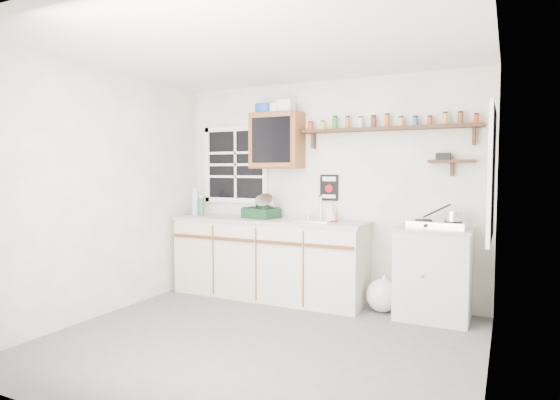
{
  "coord_description": "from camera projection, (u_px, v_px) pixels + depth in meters",
  "views": [
    {
      "loc": [
        1.9,
        -3.47,
        1.48
      ],
      "look_at": [
        -0.07,
        0.55,
        1.19
      ],
      "focal_mm": 30.0,
      "sensor_mm": 36.0,
      "label": 1
    }
  ],
  "objects": [
    {
      "name": "room",
      "position": [
        259.0,
        197.0,
        3.96
      ],
      "size": [
        3.64,
        3.24,
        2.54
      ],
      "color": "#545456",
      "rests_on": "ground"
    },
    {
      "name": "main_cabinet",
      "position": [
        269.0,
        258.0,
        5.44
      ],
      "size": [
        2.31,
        0.63,
        0.92
      ],
      "color": "beige",
      "rests_on": "floor"
    },
    {
      "name": "right_cabinet",
      "position": [
        433.0,
        273.0,
        4.65
      ],
      "size": [
        0.73,
        0.57,
        0.91
      ],
      "color": "#B7B7B0",
      "rests_on": "floor"
    },
    {
      "name": "sink",
      "position": [
        312.0,
        220.0,
        5.17
      ],
      "size": [
        0.52,
        0.44,
        0.29
      ],
      "color": "silver",
      "rests_on": "main_cabinet"
    },
    {
      "name": "upper_cabinet",
      "position": [
        277.0,
        141.0,
        5.46
      ],
      "size": [
        0.6,
        0.32,
        0.65
      ],
      "color": "brown",
      "rests_on": "wall_back"
    },
    {
      "name": "upper_cabinet_clutter",
      "position": [
        273.0,
        108.0,
        5.46
      ],
      "size": [
        0.48,
        0.24,
        0.14
      ],
      "color": "#1A3DA9",
      "rests_on": "upper_cabinet"
    },
    {
      "name": "spice_shelf",
      "position": [
        387.0,
        127.0,
        4.96
      ],
      "size": [
        1.91,
        0.18,
        0.35
      ],
      "color": "black",
      "rests_on": "wall_back"
    },
    {
      "name": "secondary_shelf",
      "position": [
        449.0,
        161.0,
        4.71
      ],
      "size": [
        0.45,
        0.16,
        0.24
      ],
      "color": "black",
      "rests_on": "wall_back"
    },
    {
      "name": "warning_sign",
      "position": [
        329.0,
        188.0,
        5.36
      ],
      "size": [
        0.22,
        0.02,
        0.3
      ],
      "color": "black",
      "rests_on": "wall_back"
    },
    {
      "name": "window_back",
      "position": [
        236.0,
        165.0,
        5.89
      ],
      "size": [
        0.93,
        0.03,
        0.98
      ],
      "color": "black",
      "rests_on": "wall_back"
    },
    {
      "name": "window_right",
      "position": [
        492.0,
        174.0,
        3.66
      ],
      "size": [
        0.03,
        0.78,
        1.08
      ],
      "color": "black",
      "rests_on": "wall_back"
    },
    {
      "name": "water_bottles",
      "position": [
        198.0,
        204.0,
        5.8
      ],
      "size": [
        0.18,
        0.09,
        0.34
      ],
      "color": "#A7B8C3",
      "rests_on": "main_cabinet"
    },
    {
      "name": "dish_rack",
      "position": [
        262.0,
        210.0,
        5.47
      ],
      "size": [
        0.44,
        0.36,
        0.29
      ],
      "rotation": [
        0.0,
        0.0,
        -0.21
      ],
      "color": "black",
      "rests_on": "main_cabinet"
    },
    {
      "name": "soap_bottle",
      "position": [
        331.0,
        211.0,
        5.29
      ],
      "size": [
        0.1,
        0.11,
        0.2
      ],
      "primitive_type": "imported",
      "rotation": [
        0.0,
        0.0,
        -0.16
      ],
      "color": "white",
      "rests_on": "main_cabinet"
    },
    {
      "name": "rag",
      "position": [
        332.0,
        221.0,
        5.07
      ],
      "size": [
        0.16,
        0.15,
        0.02
      ],
      "primitive_type": "cube",
      "rotation": [
        0.0,
        0.0,
        0.33
      ],
      "color": "maroon",
      "rests_on": "main_cabinet"
    },
    {
      "name": "hotplate",
      "position": [
        438.0,
        225.0,
        4.59
      ],
      "size": [
        0.59,
        0.37,
        0.08
      ],
      "rotation": [
        0.0,
        0.0,
        -0.13
      ],
      "color": "silver",
      "rests_on": "right_cabinet"
    },
    {
      "name": "saucepan",
      "position": [
        453.0,
        216.0,
        4.52
      ],
      "size": [
        0.4,
        0.26,
        0.18
      ],
      "rotation": [
        0.0,
        0.0,
        -0.54
      ],
      "color": "silver",
      "rests_on": "hotplate"
    },
    {
      "name": "trash_bag",
      "position": [
        382.0,
        295.0,
        4.86
      ],
      "size": [
        0.37,
        0.34,
        0.43
      ],
      "color": "silver",
      "rests_on": "floor"
    }
  ]
}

